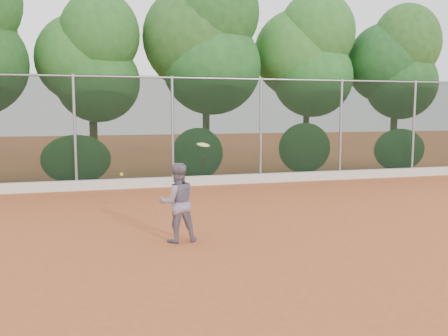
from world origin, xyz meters
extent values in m
plane|color=#AE5329|center=(0.00, 0.00, 0.00)|extent=(80.00, 80.00, 0.00)
cube|color=silver|center=(0.00, 6.82, 0.15)|extent=(24.00, 0.20, 0.30)
imported|color=slate|center=(-1.14, 0.16, 0.74)|extent=(0.75, 0.60, 1.48)
cube|color=black|center=(0.00, 7.00, 1.75)|extent=(24.00, 0.01, 3.50)
cylinder|color=gray|center=(0.00, 7.00, 3.45)|extent=(24.00, 0.06, 0.06)
cylinder|color=gray|center=(-3.00, 7.00, 1.75)|extent=(0.09, 0.09, 3.50)
cylinder|color=gray|center=(0.00, 7.00, 1.75)|extent=(0.09, 0.09, 3.50)
cylinder|color=gray|center=(3.00, 7.00, 1.75)|extent=(0.09, 0.09, 3.50)
cylinder|color=gray|center=(6.00, 7.00, 1.75)|extent=(0.09, 0.09, 3.50)
cylinder|color=gray|center=(9.00, 7.00, 1.75)|extent=(0.09, 0.09, 3.50)
cylinder|color=#3E2718|center=(-2.40, 9.30, 1.20)|extent=(0.28, 0.28, 2.40)
ellipsoid|color=#20521C|center=(-2.20, 9.20, 3.40)|extent=(2.90, 2.40, 2.80)
ellipsoid|color=#255C1F|center=(-2.70, 9.50, 4.20)|extent=(3.20, 2.70, 3.10)
ellipsoid|color=#20531C|center=(-2.10, 9.00, 5.00)|extent=(2.70, 2.30, 2.90)
cylinder|color=#46311B|center=(1.60, 9.00, 1.50)|extent=(0.26, 0.26, 3.00)
ellipsoid|color=#2D702A|center=(1.80, 8.90, 4.00)|extent=(3.60, 3.00, 3.50)
ellipsoid|color=#376D29|center=(1.30, 9.20, 5.00)|extent=(3.90, 3.20, 3.80)
ellipsoid|color=#2E6B28|center=(1.90, 8.80, 5.90)|extent=(3.20, 2.70, 3.30)
cylinder|color=#44301A|center=(5.70, 9.20, 1.35)|extent=(0.24, 0.24, 2.70)
ellipsoid|color=#1F591E|center=(5.90, 9.10, 3.70)|extent=(3.20, 2.70, 3.10)
ellipsoid|color=#275E20|center=(5.40, 9.40, 4.60)|extent=(3.50, 2.90, 3.40)
ellipsoid|color=#24591E|center=(6.00, 9.00, 5.40)|extent=(3.00, 2.50, 3.10)
cylinder|color=#48311C|center=(9.40, 8.80, 1.25)|extent=(0.28, 0.28, 2.50)
ellipsoid|color=#296326|center=(9.60, 8.70, 3.50)|extent=(3.00, 2.50, 2.90)
ellipsoid|color=#245E24|center=(9.10, 9.00, 4.30)|extent=(3.30, 2.80, 3.20)
ellipsoid|color=#366C29|center=(9.70, 8.60, 5.10)|extent=(2.80, 2.40, 3.00)
ellipsoid|color=#2E6A28|center=(-3.00, 7.80, 0.85)|extent=(2.20, 1.16, 1.60)
ellipsoid|color=#296C2A|center=(1.00, 7.80, 0.95)|extent=(1.80, 1.04, 1.76)
ellipsoid|color=#2E6928|center=(5.00, 7.80, 1.05)|extent=(2.00, 1.10, 1.84)
ellipsoid|color=#286B2B|center=(9.00, 7.80, 0.90)|extent=(2.16, 1.12, 1.64)
cylinder|color=black|center=(-0.65, 0.17, 1.45)|extent=(0.06, 0.11, 0.27)
torus|color=black|center=(-0.65, 0.11, 1.80)|extent=(0.34, 0.33, 0.10)
cylinder|color=#C2EB45|center=(-0.65, 0.11, 1.80)|extent=(0.29, 0.28, 0.07)
sphere|color=gold|center=(-2.13, 0.31, 1.28)|extent=(0.06, 0.06, 0.06)
camera|label=1|loc=(-2.80, -8.82, 2.45)|focal=40.00mm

